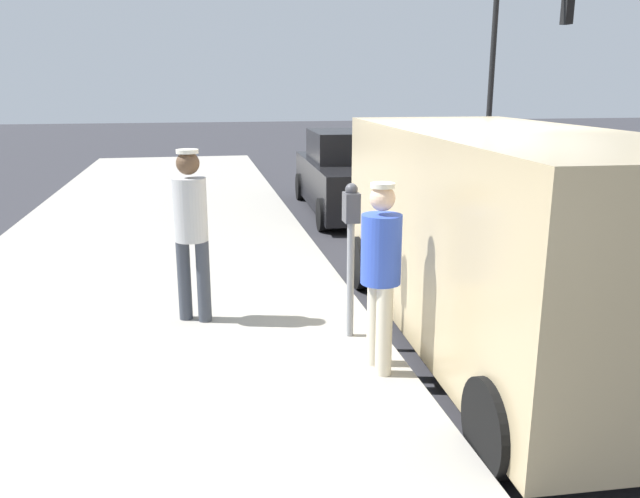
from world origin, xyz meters
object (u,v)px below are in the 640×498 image
at_px(pedestrian_in_blue, 381,266).
at_px(pedestrian_in_gray, 191,224).
at_px(parked_sedan_behind, 352,176).
at_px(traffic_light_corner, 520,51).
at_px(parking_meter_near, 351,234).
at_px(parked_van, 507,235).

bearing_deg(pedestrian_in_blue, pedestrian_in_gray, -44.22).
bearing_deg(pedestrian_in_gray, pedestrian_in_blue, 135.78).
relative_size(pedestrian_in_blue, pedestrian_in_gray, 0.91).
xyz_separation_m(parked_sedan_behind, traffic_light_corner, (-6.15, -4.99, 2.77)).
xyz_separation_m(parking_meter_near, traffic_light_corner, (-7.87, -11.91, 2.34)).
bearing_deg(pedestrian_in_blue, parked_sedan_behind, -102.08).
xyz_separation_m(pedestrian_in_blue, pedestrian_in_gray, (1.57, -1.52, 0.10)).
distance_m(parking_meter_near, pedestrian_in_gray, 1.67).
height_order(pedestrian_in_gray, parked_van, parked_van).
bearing_deg(parked_sedan_behind, parking_meter_near, 76.06).
xyz_separation_m(parking_meter_near, parked_van, (-1.50, 0.20, -0.03)).
bearing_deg(parked_van, parked_sedan_behind, -91.75).
relative_size(pedestrian_in_gray, parked_sedan_behind, 0.40).
height_order(parking_meter_near, pedestrian_in_gray, pedestrian_in_gray).
bearing_deg(parked_van, pedestrian_in_gray, -17.41).
relative_size(parking_meter_near, parked_van, 0.29).
height_order(pedestrian_in_gray, traffic_light_corner, traffic_light_corner).
bearing_deg(parked_sedan_behind, pedestrian_in_gray, 62.52).
height_order(parking_meter_near, parked_van, parked_van).
xyz_separation_m(pedestrian_in_gray, parked_van, (-3.00, 0.94, -0.03)).
height_order(pedestrian_in_blue, traffic_light_corner, traffic_light_corner).
height_order(parking_meter_near, parked_sedan_behind, parking_meter_near).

